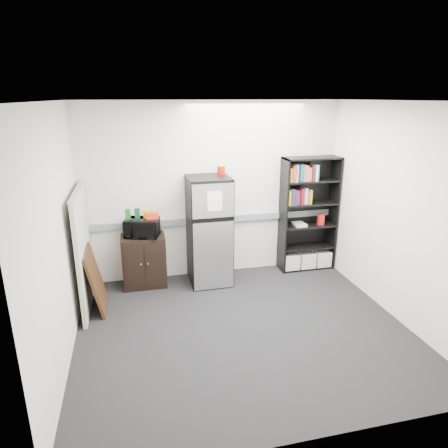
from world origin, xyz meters
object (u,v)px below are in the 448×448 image
Objects in this scene: cubicle_partition at (83,249)px; cabinet at (144,261)px; refrigerator at (209,231)px; bookshelf at (308,215)px; microwave at (142,228)px.

cabinet is (0.78, 0.42, -0.42)m from cubicle_partition.
cubicle_partition is 1.80m from refrigerator.
bookshelf reaches higher than microwave.
refrigerator is (1.77, 0.34, 0.01)m from cubicle_partition.
cabinet is at bearing 28.22° from cubicle_partition.
refrigerator is at bearing -4.65° from cabinet.
refrigerator is at bearing 11.98° from microwave.
cubicle_partition is 2.04× the size of cabinet.
refrigerator is at bearing -175.03° from bookshelf.
bookshelf reaches higher than cubicle_partition.
bookshelf is at bearing 17.45° from microwave.
bookshelf reaches higher than cabinet.
bookshelf is 2.33× the size of cabinet.
bookshelf is at bearing 1.40° from cabinet.
cabinet is (-2.64, -0.06, -0.52)m from bookshelf.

